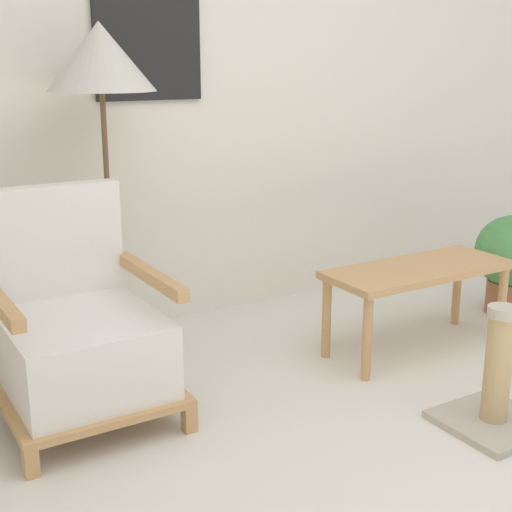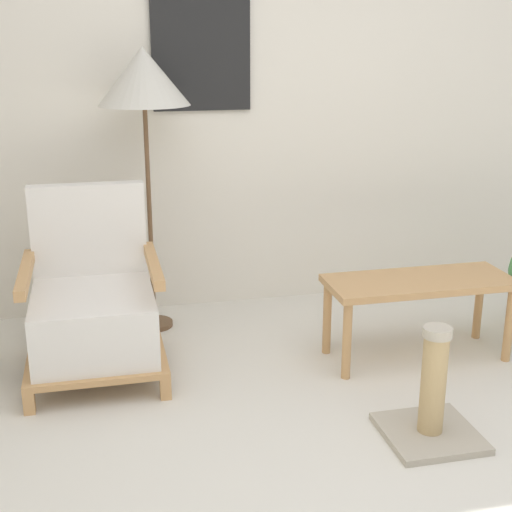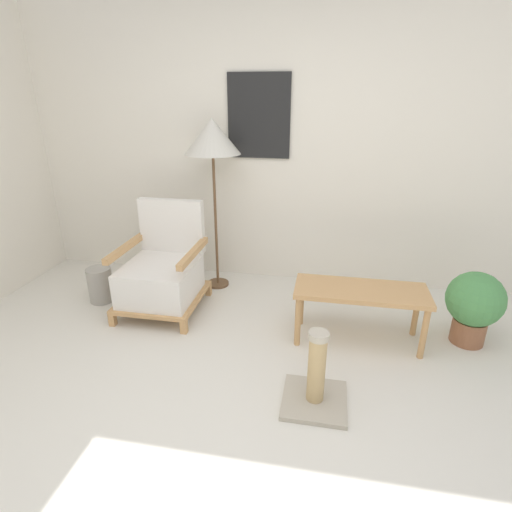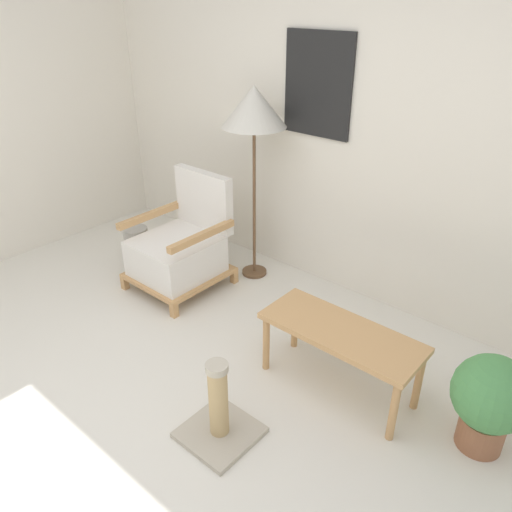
% 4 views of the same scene
% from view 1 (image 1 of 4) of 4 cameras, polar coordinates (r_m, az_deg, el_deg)
% --- Properties ---
extents(wall_back, '(8.00, 0.09, 2.70)m').
position_cam_1_polar(wall_back, '(3.87, -4.75, 14.85)').
color(wall_back, silver).
rests_on(wall_back, ground_plane).
extents(armchair, '(0.65, 0.70, 0.89)m').
position_cam_1_polar(armchair, '(2.92, -13.98, -6.32)').
color(armchair, tan).
rests_on(armchair, ground_plane).
extents(floor_lamp, '(0.49, 0.49, 1.55)m').
position_cam_1_polar(floor_lamp, '(3.31, -12.34, 14.84)').
color(floor_lamp, brown).
rests_on(floor_lamp, ground_plane).
extents(coffee_table, '(0.95, 0.38, 0.43)m').
position_cam_1_polar(coffee_table, '(3.54, 12.87, -1.70)').
color(coffee_table, tan).
rests_on(coffee_table, ground_plane).
extents(potted_plant, '(0.40, 0.40, 0.56)m').
position_cam_1_polar(potted_plant, '(4.21, 19.73, -0.15)').
color(potted_plant, '#935B3D').
rests_on(potted_plant, ground_plane).
extents(scratching_post, '(0.38, 0.38, 0.49)m').
position_cam_1_polar(scratching_post, '(2.96, 18.63, -10.16)').
color(scratching_post, '#B2A893').
rests_on(scratching_post, ground_plane).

